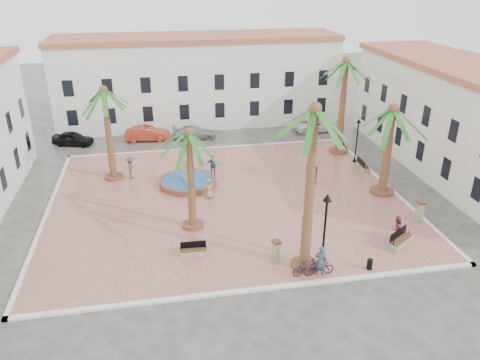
{
  "coord_description": "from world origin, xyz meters",
  "views": [
    {
      "loc": [
        -4.75,
        -31.18,
        16.22
      ],
      "look_at": [
        1.0,
        0.0,
        1.6
      ],
      "focal_mm": 35.0,
      "sensor_mm": 36.0,
      "label": 1
    }
  ],
  "objects_px": {
    "bench_s": "(194,252)",
    "palm_ne": "(346,72)",
    "pedestrian_fountain_a": "(209,188)",
    "car_silver": "(194,133)",
    "palm_s": "(314,127)",
    "lamppost_s": "(326,217)",
    "palm_nw": "(104,100)",
    "bench_ne": "(342,147)",
    "palm_e": "(392,121)",
    "bollard_n": "(188,144)",
    "bicycle_a": "(319,268)",
    "cyclist_b": "(396,228)",
    "car_red": "(147,134)",
    "cyclist_a": "(321,261)",
    "bench_e": "(363,166)",
    "bollard_se": "(276,250)",
    "fountain": "(188,181)",
    "litter_bin": "(370,264)",
    "car_white": "(315,125)",
    "bicycle_b": "(307,267)",
    "pedestrian_fountain_b": "(213,165)",
    "bench_se": "(400,241)",
    "palm_sw": "(189,144)",
    "pedestrian_east": "(315,174)",
    "pedestrian_north": "(131,168)",
    "car_black": "(73,138)",
    "lamppost_e": "(358,133)",
    "bollard_e": "(420,211)"
  },
  "relations": [
    {
      "from": "lamppost_e",
      "to": "pedestrian_east",
      "type": "bearing_deg",
      "value": -143.53
    },
    {
      "from": "palm_s",
      "to": "palm_e",
      "type": "relative_size",
      "value": 1.39
    },
    {
      "from": "palm_e",
      "to": "bicycle_a",
      "type": "relative_size",
      "value": 4.02
    },
    {
      "from": "bench_s",
      "to": "bollard_e",
      "type": "relative_size",
      "value": 1.1
    },
    {
      "from": "fountain",
      "to": "cyclist_a",
      "type": "height_order",
      "value": "fountain"
    },
    {
      "from": "bench_ne",
      "to": "litter_bin",
      "type": "height_order",
      "value": "bench_ne"
    },
    {
      "from": "palm_s",
      "to": "bench_s",
      "type": "height_order",
      "value": "palm_s"
    },
    {
      "from": "cyclist_a",
      "to": "car_red",
      "type": "xyz_separation_m",
      "value": [
        -9.54,
        24.98,
        -0.35
      ]
    },
    {
      "from": "bench_ne",
      "to": "cyclist_a",
      "type": "height_order",
      "value": "cyclist_a"
    },
    {
      "from": "pedestrian_east",
      "to": "palm_nw",
      "type": "bearing_deg",
      "value": -89.11
    },
    {
      "from": "bench_e",
      "to": "bench_s",
      "type": "bearing_deg",
      "value": 126.09
    },
    {
      "from": "palm_nw",
      "to": "bench_ne",
      "type": "distance_m",
      "value": 22.13
    },
    {
      "from": "palm_sw",
      "to": "bench_ne",
      "type": "xyz_separation_m",
      "value": [
        15.29,
        11.87,
        -5.66
      ]
    },
    {
      "from": "fountain",
      "to": "bicycle_b",
      "type": "relative_size",
      "value": 2.56
    },
    {
      "from": "pedestrian_fountain_a",
      "to": "car_red",
      "type": "height_order",
      "value": "pedestrian_fountain_a"
    },
    {
      "from": "palm_sw",
      "to": "pedestrian_fountain_b",
      "type": "xyz_separation_m",
      "value": [
        2.41,
        8.08,
        -4.99
      ]
    },
    {
      "from": "palm_ne",
      "to": "palm_e",
      "type": "bearing_deg",
      "value": -89.05
    },
    {
      "from": "bench_ne",
      "to": "lamppost_s",
      "type": "height_order",
      "value": "lamppost_s"
    },
    {
      "from": "lamppost_s",
      "to": "pedestrian_fountain_b",
      "type": "bearing_deg",
      "value": 109.27
    },
    {
      "from": "palm_s",
      "to": "lamppost_s",
      "type": "bearing_deg",
      "value": 13.5
    },
    {
      "from": "bicycle_b",
      "to": "bench_ne",
      "type": "bearing_deg",
      "value": -39.37
    },
    {
      "from": "pedestrian_fountain_a",
      "to": "bench_e",
      "type": "bearing_deg",
      "value": 17.24
    },
    {
      "from": "palm_s",
      "to": "pedestrian_north",
      "type": "distance_m",
      "value": 19.39
    },
    {
      "from": "cyclist_a",
      "to": "pedestrian_north",
      "type": "xyz_separation_m",
      "value": [
        -10.86,
        15.5,
        0.01
      ]
    },
    {
      "from": "bench_e",
      "to": "bollard_se",
      "type": "relative_size",
      "value": 1.39
    },
    {
      "from": "pedestrian_fountain_b",
      "to": "bollard_n",
      "type": "bearing_deg",
      "value": 117.89
    },
    {
      "from": "lamppost_s",
      "to": "bollard_n",
      "type": "distance_m",
      "value": 20.72
    },
    {
      "from": "pedestrian_east",
      "to": "car_red",
      "type": "distance_m",
      "value": 18.66
    },
    {
      "from": "palm_ne",
      "to": "car_black",
      "type": "height_order",
      "value": "palm_ne"
    },
    {
      "from": "fountain",
      "to": "litter_bin",
      "type": "xyz_separation_m",
      "value": [
        9.42,
        -13.4,
        -0.01
      ]
    },
    {
      "from": "bicycle_a",
      "to": "car_black",
      "type": "bearing_deg",
      "value": 32.47
    },
    {
      "from": "bench_se",
      "to": "pedestrian_fountain_b",
      "type": "distance_m",
      "value": 16.39
    },
    {
      "from": "pedestrian_fountain_b",
      "to": "car_silver",
      "type": "bearing_deg",
      "value": 106.9
    },
    {
      "from": "palm_sw",
      "to": "bicycle_b",
      "type": "bearing_deg",
      "value": -48.4
    },
    {
      "from": "pedestrian_fountain_a",
      "to": "cyclist_b",
      "type": "bearing_deg",
      "value": -31.31
    },
    {
      "from": "bench_ne",
      "to": "bicycle_b",
      "type": "bearing_deg",
      "value": 146.26
    },
    {
      "from": "palm_ne",
      "to": "cyclist_b",
      "type": "xyz_separation_m",
      "value": [
        -2.14,
        -15.34,
        -6.71
      ]
    },
    {
      "from": "bollard_se",
      "to": "car_black",
      "type": "relative_size",
      "value": 0.34
    },
    {
      "from": "palm_sw",
      "to": "bench_se",
      "type": "xyz_separation_m",
      "value": [
        12.59,
        -4.75,
        -5.61
      ]
    },
    {
      "from": "pedestrian_fountain_a",
      "to": "car_silver",
      "type": "distance_m",
      "value": 13.99
    },
    {
      "from": "bicycle_b",
      "to": "pedestrian_fountain_b",
      "type": "distance_m",
      "value": 15.07
    },
    {
      "from": "bollard_se",
      "to": "litter_bin",
      "type": "relative_size",
      "value": 2.12
    },
    {
      "from": "palm_e",
      "to": "bollard_n",
      "type": "distance_m",
      "value": 18.87
    },
    {
      "from": "cyclist_a",
      "to": "cyclist_b",
      "type": "bearing_deg",
      "value": -141.85
    },
    {
      "from": "cyclist_a",
      "to": "car_silver",
      "type": "distance_m",
      "value": 25.19
    },
    {
      "from": "bollard_e",
      "to": "pedestrian_east",
      "type": "relative_size",
      "value": 0.97
    },
    {
      "from": "palm_nw",
      "to": "bench_se",
      "type": "xyz_separation_m",
      "value": [
        18.32,
        -13.79,
        -6.29
      ]
    },
    {
      "from": "bench_s",
      "to": "palm_ne",
      "type": "bearing_deg",
      "value": 46.71
    },
    {
      "from": "fountain",
      "to": "car_black",
      "type": "relative_size",
      "value": 1.16
    },
    {
      "from": "lamppost_s",
      "to": "car_white",
      "type": "distance_m",
      "value": 24.81
    }
  ]
}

